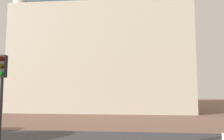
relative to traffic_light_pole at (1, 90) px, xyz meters
name	(u,v)px	position (x,y,z in m)	size (l,w,h in m)	color
landmark_building	(106,45)	(1.17, 25.22, 7.14)	(25.91, 11.99, 35.43)	#B2A893
traffic_light_pole	(1,90)	(0.00, 0.00, 0.00)	(0.28, 0.34, 4.61)	black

